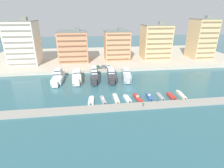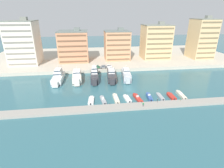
# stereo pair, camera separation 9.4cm
# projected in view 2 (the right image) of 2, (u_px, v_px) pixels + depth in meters

# --- Properties ---
(ground_plane) EXTENTS (400.00, 400.00, 0.00)m
(ground_plane) POSITION_uv_depth(u_px,v_px,m) (130.00, 90.00, 78.62)
(ground_plane) COLOR #336670
(quay_promenade) EXTENTS (180.00, 70.00, 1.88)m
(quay_promenade) POSITION_uv_depth(u_px,v_px,m) (112.00, 57.00, 134.89)
(quay_promenade) COLOR beige
(quay_promenade) RESTS_ON ground
(pier_dock) EXTENTS (120.00, 4.56, 0.78)m
(pier_dock) POSITION_uv_depth(u_px,v_px,m) (139.00, 106.00, 64.60)
(pier_dock) COLOR #9E998E
(pier_dock) RESTS_ON ground
(yacht_white_far_left) EXTENTS (5.18, 18.61, 7.85)m
(yacht_white_far_left) POSITION_uv_depth(u_px,v_px,m) (58.00, 77.00, 89.00)
(yacht_white_far_left) COLOR white
(yacht_white_far_left) RESTS_ON ground
(yacht_ivory_left) EXTENTS (5.08, 17.46, 6.89)m
(yacht_ivory_left) POSITION_uv_depth(u_px,v_px,m) (77.00, 77.00, 89.49)
(yacht_ivory_left) COLOR silver
(yacht_ivory_left) RESTS_ON ground
(yacht_charcoal_mid_left) EXTENTS (4.43, 18.47, 8.45)m
(yacht_charcoal_mid_left) POSITION_uv_depth(u_px,v_px,m) (95.00, 75.00, 90.59)
(yacht_charcoal_mid_left) COLOR #333338
(yacht_charcoal_mid_left) RESTS_ON ground
(yacht_charcoal_center_left) EXTENTS (5.56, 18.87, 6.61)m
(yacht_charcoal_center_left) POSITION_uv_depth(u_px,v_px,m) (112.00, 75.00, 91.65)
(yacht_charcoal_center_left) COLOR #333338
(yacht_charcoal_center_left) RESTS_ON ground
(yacht_silver_center) EXTENTS (5.07, 16.24, 7.10)m
(yacht_silver_center) POSITION_uv_depth(u_px,v_px,m) (126.00, 75.00, 91.53)
(yacht_silver_center) COLOR silver
(yacht_silver_center) RESTS_ON ground
(motorboat_white_far_left) EXTENTS (2.63, 7.00, 1.31)m
(motorboat_white_far_left) POSITION_uv_depth(u_px,v_px,m) (91.00, 100.00, 68.72)
(motorboat_white_far_left) COLOR white
(motorboat_white_far_left) RESTS_ON ground
(motorboat_grey_left) EXTENTS (2.36, 7.25, 1.43)m
(motorboat_grey_left) POSITION_uv_depth(u_px,v_px,m) (103.00, 100.00, 69.00)
(motorboat_grey_left) COLOR #9EA3A8
(motorboat_grey_left) RESTS_ON ground
(motorboat_cream_mid_left) EXTENTS (1.99, 8.53, 1.64)m
(motorboat_cream_mid_left) POSITION_uv_depth(u_px,v_px,m) (116.00, 99.00, 69.83)
(motorboat_cream_mid_left) COLOR beige
(motorboat_cream_mid_left) RESTS_ON ground
(motorboat_white_center_left) EXTENTS (2.61, 6.83, 1.17)m
(motorboat_white_center_left) POSITION_uv_depth(u_px,v_px,m) (127.00, 99.00, 70.22)
(motorboat_white_center_left) COLOR white
(motorboat_white_center_left) RESTS_ON ground
(motorboat_red_center) EXTENTS (2.52, 8.37, 1.45)m
(motorboat_red_center) POSITION_uv_depth(u_px,v_px,m) (138.00, 98.00, 70.47)
(motorboat_red_center) COLOR red
(motorboat_red_center) RESTS_ON ground
(motorboat_blue_center_right) EXTENTS (2.30, 7.38, 1.60)m
(motorboat_blue_center_right) POSITION_uv_depth(u_px,v_px,m) (149.00, 97.00, 71.35)
(motorboat_blue_center_right) COLOR #33569E
(motorboat_blue_center_right) RESTS_ON ground
(motorboat_grey_mid_right) EXTENTS (1.63, 6.79, 0.88)m
(motorboat_grey_mid_right) POSITION_uv_depth(u_px,v_px,m) (160.00, 97.00, 71.81)
(motorboat_grey_mid_right) COLOR #9EA3A8
(motorboat_grey_mid_right) RESTS_ON ground
(motorboat_red_right) EXTENTS (2.20, 6.66, 0.90)m
(motorboat_red_right) POSITION_uv_depth(u_px,v_px,m) (171.00, 96.00, 72.13)
(motorboat_red_right) COLOR red
(motorboat_red_right) RESTS_ON ground
(motorboat_cream_far_right) EXTENTS (2.25, 8.42, 1.38)m
(motorboat_cream_far_right) POSITION_uv_depth(u_px,v_px,m) (181.00, 95.00, 73.09)
(motorboat_cream_far_right) COLOR beige
(motorboat_cream_far_right) RESTS_ON ground
(car_green_far_left) EXTENTS (4.20, 2.13, 1.80)m
(car_green_far_left) POSITION_uv_depth(u_px,v_px,m) (97.00, 67.00, 102.95)
(car_green_far_left) COLOR #2D6642
(car_green_far_left) RESTS_ON quay_promenade
(car_grey_left) EXTENTS (4.14, 2.00, 1.80)m
(car_grey_left) POSITION_uv_depth(u_px,v_px,m) (103.00, 67.00, 103.36)
(car_grey_left) COLOR slate
(car_grey_left) RESTS_ON quay_promenade
(car_white_mid_left) EXTENTS (4.12, 1.95, 1.80)m
(car_white_mid_left) POSITION_uv_depth(u_px,v_px,m) (109.00, 66.00, 104.37)
(car_white_mid_left) COLOR white
(car_white_mid_left) RESTS_ON quay_promenade
(apartment_block_far_left) EXTENTS (17.74, 17.53, 28.30)m
(apartment_block_far_left) POSITION_uv_depth(u_px,v_px,m) (24.00, 43.00, 109.17)
(apartment_block_far_left) COLOR silver
(apartment_block_far_left) RESTS_ON quay_promenade
(apartment_block_left) EXTENTS (19.23, 18.14, 21.80)m
(apartment_block_left) POSITION_uv_depth(u_px,v_px,m) (74.00, 46.00, 116.51)
(apartment_block_left) COLOR tan
(apartment_block_left) RESTS_ON quay_promenade
(apartment_block_mid_left) EXTENTS (16.97, 15.07, 21.46)m
(apartment_block_mid_left) POSITION_uv_depth(u_px,v_px,m) (117.00, 45.00, 120.53)
(apartment_block_mid_left) COLOR tan
(apartment_block_mid_left) RESTS_ON quay_promenade
(apartment_block_center_left) EXTENTS (19.23, 15.09, 25.16)m
(apartment_block_center_left) POSITION_uv_depth(u_px,v_px,m) (156.00, 42.00, 122.87)
(apartment_block_center_left) COLOR #E0BC84
(apartment_block_center_left) RESTS_ON quay_promenade
(apartment_block_center) EXTENTS (14.56, 15.55, 28.92)m
(apartment_block_center) POSITION_uv_depth(u_px,v_px,m) (202.00, 39.00, 123.45)
(apartment_block_center) COLOR #E0BC84
(apartment_block_center) RESTS_ON quay_promenade
(pedestrian_near_edge) EXTENTS (0.41, 0.55, 1.61)m
(pedestrian_near_edge) POSITION_uv_depth(u_px,v_px,m) (181.00, 99.00, 67.17)
(pedestrian_near_edge) COLOR #7A6B56
(pedestrian_near_edge) RESTS_ON pier_dock
(pedestrian_mid_deck) EXTENTS (0.50, 0.51, 1.73)m
(pedestrian_mid_deck) POSITION_uv_depth(u_px,v_px,m) (143.00, 104.00, 63.19)
(pedestrian_mid_deck) COLOR #4C515B
(pedestrian_mid_deck) RESTS_ON pier_dock
(pedestrian_far_side) EXTENTS (0.40, 0.54, 1.58)m
(pedestrian_far_side) POSITION_uv_depth(u_px,v_px,m) (158.00, 100.00, 66.24)
(pedestrian_far_side) COLOR #4C515B
(pedestrian_far_side) RESTS_ON pier_dock
(bollard_west) EXTENTS (0.20, 0.20, 0.61)m
(bollard_west) POSITION_uv_depth(u_px,v_px,m) (110.00, 104.00, 64.93)
(bollard_west) COLOR #2D2D33
(bollard_west) RESTS_ON pier_dock
(bollard_west_mid) EXTENTS (0.20, 0.20, 0.61)m
(bollard_west_mid) POSITION_uv_depth(u_px,v_px,m) (132.00, 102.00, 65.94)
(bollard_west_mid) COLOR #2D2D33
(bollard_west_mid) RESTS_ON pier_dock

